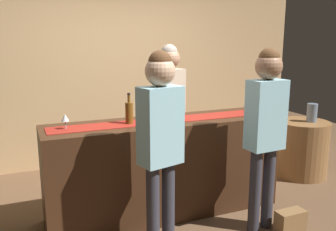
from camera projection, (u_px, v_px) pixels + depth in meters
ground_plane at (165, 211)px, 3.81m from camera, size 10.00×10.00×0.00m
back_wall at (115, 64)px, 5.22m from camera, size 6.00×0.12×2.90m
bar_counter at (165, 167)px, 3.71m from camera, size 2.41×0.60×0.99m
counter_runner_cloth at (165, 120)px, 3.60m from camera, size 2.29×0.28×0.01m
wine_bottle_amber at (129, 113)px, 3.44m from camera, size 0.07×0.07×0.30m
wine_bottle_clear at (173, 108)px, 3.68m from camera, size 0.07×0.07×0.30m
wine_glass_near_customer at (161, 113)px, 3.47m from camera, size 0.07×0.07×0.14m
wine_glass_mid_counter at (65, 118)px, 3.22m from camera, size 0.07×0.07×0.14m
bartender at (169, 101)px, 4.22m from camera, size 0.37×0.27×1.74m
customer_sipping at (266, 121)px, 3.25m from camera, size 0.35×0.24×1.73m
customer_browsing at (160, 132)px, 2.87m from camera, size 0.38×0.28×1.72m
round_side_table at (302, 148)px, 4.78m from camera, size 0.68×0.68×0.74m
vase_on_side_table at (312, 113)px, 4.66m from camera, size 0.13×0.13×0.24m
handbag at (290, 222)px, 3.38m from camera, size 0.28×0.14×0.22m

